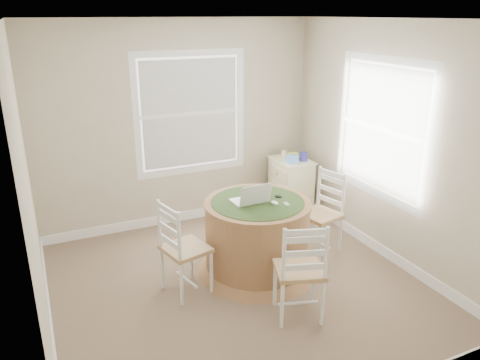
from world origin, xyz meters
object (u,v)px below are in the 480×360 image
round_table (257,234)px  corner_chest (290,187)px  laptop (251,199)px  chair_near (299,269)px  chair_right (319,214)px  chair_left (186,248)px

round_table → corner_chest: round_table is taller
laptop → round_table: bearing=159.6°
corner_chest → laptop: bearing=-135.2°
chair_near → laptop: (-0.05, 0.90, 0.36)m
corner_chest → chair_near: bearing=-118.3°
chair_right → corner_chest: size_ratio=1.21×
chair_right → laptop: (-0.90, -0.05, 0.36)m
chair_near → laptop: 0.97m
chair_left → laptop: laptop is taller
chair_left → corner_chest: 2.29m
corner_chest → round_table: bearing=-132.9°
chair_near → chair_right: size_ratio=1.00×
chair_left → chair_near: 1.14m
laptop → corner_chest: 1.70m
chair_left → corner_chest: size_ratio=1.21×
chair_left → laptop: 0.83m
round_table → corner_chest: 1.61m
chair_right → corner_chest: chair_right is taller
chair_left → chair_right: (1.65, 0.14, 0.00)m
laptop → chair_left: bearing=4.3°
chair_near → chair_right: bearing=-113.4°
round_table → chair_near: size_ratio=1.37×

